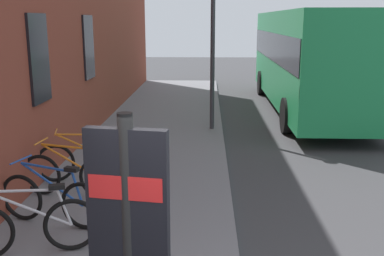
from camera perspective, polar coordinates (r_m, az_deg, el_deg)
name	(u,v)px	position (r m, az deg, el deg)	size (l,w,h in m)	color
ground	(278,178)	(9.31, 10.75, -6.16)	(60.00, 60.00, 0.00)	#38383A
sidewalk_pavement	(153,147)	(11.17, -4.90, -2.34)	(24.00, 3.50, 0.12)	slate
bicycle_leaning_wall	(30,227)	(6.29, -19.68, -11.59)	(0.63, 1.72, 0.97)	black
bicycle_beside_lamp	(52,200)	(7.06, -17.14, -8.60)	(0.63, 1.72, 0.97)	black
bicycle_mid_rack	(70,175)	(8.07, -15.01, -5.67)	(0.48, 1.77, 0.97)	black
bicycle_far_end	(85,160)	(8.83, -13.32, -3.91)	(0.59, 1.73, 0.97)	black
transit_info_sign	(129,231)	(3.12, -7.94, -12.66)	(0.17, 0.56, 2.40)	black
city_bus	(308,55)	(16.15, 14.40, 8.87)	(10.52, 2.72, 3.35)	#1E8C4C
street_lamp	(213,13)	(12.39, 2.65, 14.24)	(0.28, 0.28, 5.32)	#333338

